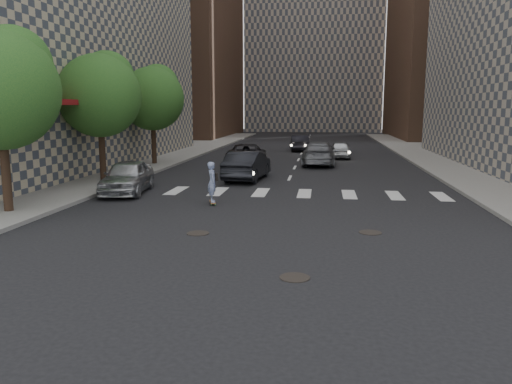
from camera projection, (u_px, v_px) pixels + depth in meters
The scene contains 15 objects.
ground at pixel (257, 246), 13.99m from camera, with size 160.00×160.00×0.00m, color black.
sidewalk_left at pixel (91, 162), 35.41m from camera, with size 13.00×80.00×0.15m, color gray.
tree_a at pixel (2, 85), 17.51m from camera, with size 4.20×4.20×6.60m.
tree_b at pixel (101, 92), 25.33m from camera, with size 4.20×4.20×6.60m.
tree_c at pixel (154, 96), 33.15m from camera, with size 4.20×4.20×6.60m.
manhole_a at pixel (295, 277), 11.39m from camera, with size 0.70×0.70×0.02m, color black.
manhole_b at pixel (198, 233), 15.42m from camera, with size 0.70×0.70×0.02m, color black.
manhole_c at pixel (370, 232), 15.51m from camera, with size 0.70×0.70×0.02m, color black.
skateboarder at pixel (212, 182), 20.03m from camera, with size 0.55×0.89×1.72m.
silver_sedan at pixel (127, 177), 22.64m from camera, with size 1.79×4.45×1.51m, color #AFB2B6.
traffic_car_a at pixel (247, 165), 26.85m from camera, with size 1.66×4.77×1.57m, color black.
traffic_car_b at pixel (319, 153), 33.94m from camera, with size 2.22×5.46×1.58m, color slate.
traffic_car_c at pixel (246, 155), 32.70m from camera, with size 2.58×5.59×1.55m, color black.
traffic_car_d at pixel (340, 150), 38.58m from camera, with size 1.57×3.91×1.33m, color silver.
traffic_car_e at pixel (299, 143), 45.19m from camera, with size 1.53×4.39×1.45m, color black.
Camera 1 is at (1.76, -13.42, 3.83)m, focal length 35.00 mm.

